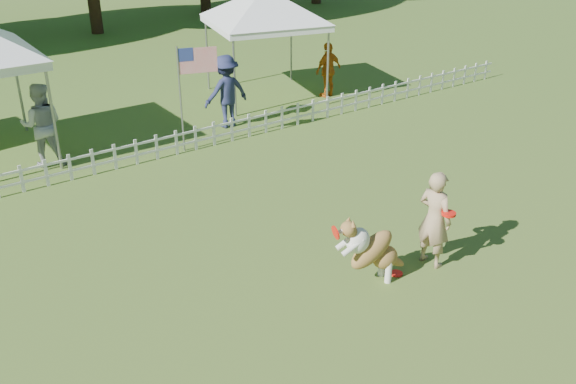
% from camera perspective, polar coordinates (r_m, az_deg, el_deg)
% --- Properties ---
extents(ground, '(120.00, 120.00, 0.00)m').
position_cam_1_polar(ground, '(10.31, 9.27, -8.66)').
color(ground, '#386720').
rests_on(ground, ground).
extents(picket_fence, '(22.00, 0.08, 0.60)m').
position_cam_1_polar(picket_fence, '(15.31, -9.05, 4.57)').
color(picket_fence, white).
rests_on(picket_fence, ground).
extents(handler, '(0.48, 0.66, 1.68)m').
position_cam_1_polar(handler, '(10.72, 12.89, -2.35)').
color(handler, tan).
rests_on(handler, ground).
extents(dog, '(1.23, 0.63, 1.21)m').
position_cam_1_polar(dog, '(10.15, 7.53, -5.09)').
color(dog, brown).
rests_on(dog, ground).
extents(frisbee_on_turf, '(0.25, 0.25, 0.02)m').
position_cam_1_polar(frisbee_on_turf, '(10.72, 9.59, -7.15)').
color(frisbee_on_turf, red).
rests_on(frisbee_on_turf, ground).
extents(canopy_tent_right, '(3.58, 3.58, 3.07)m').
position_cam_1_polar(canopy_tent_right, '(18.95, -2.05, 12.94)').
color(canopy_tent_right, white).
rests_on(canopy_tent_right, ground).
extents(flag_pole, '(0.94, 0.38, 2.49)m').
position_cam_1_polar(flag_pole, '(15.10, -9.51, 8.04)').
color(flag_pole, gray).
rests_on(flag_pole, ground).
extents(spectator_a, '(1.12, 1.01, 1.89)m').
position_cam_1_polar(spectator_a, '(15.22, -21.02, 5.59)').
color(spectator_a, '#A9AAAE').
rests_on(spectator_a, ground).
extents(spectator_b, '(1.22, 0.70, 1.88)m').
position_cam_1_polar(spectator_b, '(16.67, -5.52, 8.88)').
color(spectator_b, '#222748').
rests_on(spectator_b, ground).
extents(spectator_c, '(0.98, 0.49, 1.61)m').
position_cam_1_polar(spectator_c, '(19.16, 3.60, 10.80)').
color(spectator_c, '#CB6417').
rests_on(spectator_c, ground).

